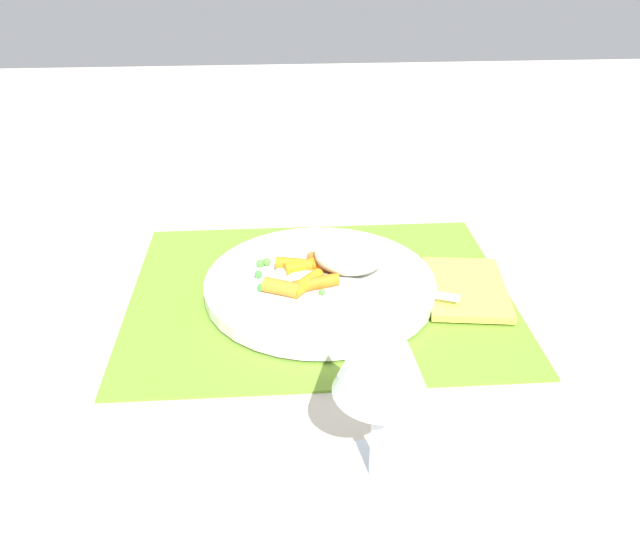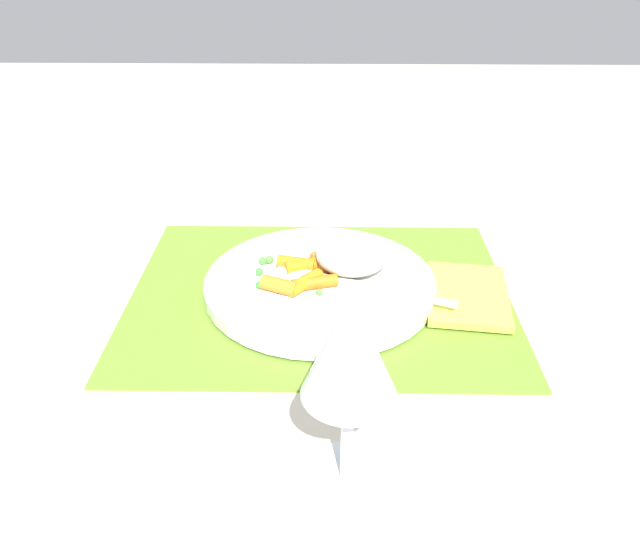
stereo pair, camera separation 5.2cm
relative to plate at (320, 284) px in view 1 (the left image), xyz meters
The scene contains 9 objects.
ground_plane 0.01m from the plate, ahead, with size 2.40×2.40×0.00m, color beige.
placemat 0.01m from the plate, ahead, with size 0.43×0.34×0.01m, color olive.
plate is the anchor object (origin of this frame).
rice_mound 0.05m from the plate, 152.27° to the right, with size 0.08×0.08×0.04m, color beige.
carrot_portion 0.03m from the plate, 10.26° to the left, with size 0.09×0.09×0.02m.
pea_scatter 0.04m from the plate, 12.77° to the right, with size 0.08×0.08×0.01m.
fork 0.03m from the plate, 158.71° to the left, with size 0.20×0.09×0.01m.
wine_glass 0.29m from the plate, 95.26° to the left, with size 0.07×0.07×0.17m.
napkin 0.17m from the plate, behind, with size 0.09×0.13×0.01m, color #EAE54C.
Camera 1 is at (0.04, 0.61, 0.39)m, focal length 35.46 mm.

